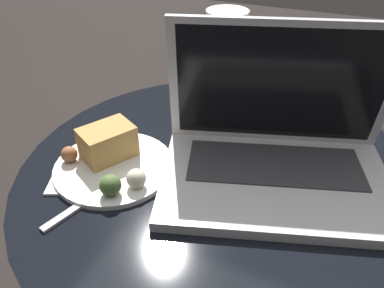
% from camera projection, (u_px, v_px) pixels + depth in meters
% --- Properties ---
extents(table, '(0.72, 0.72, 0.51)m').
position_uv_depth(table, '(219.00, 225.00, 0.74)').
color(table, black).
rests_on(table, ground_plane).
extents(napkin, '(0.20, 0.18, 0.00)m').
position_uv_depth(napkin, '(104.00, 172.00, 0.65)').
color(napkin, white).
rests_on(napkin, table).
extents(laptop, '(0.43, 0.34, 0.25)m').
position_uv_depth(laptop, '(277.00, 149.00, 0.62)').
color(laptop, silver).
rests_on(laptop, table).
extents(beer_glass, '(0.08, 0.08, 0.23)m').
position_uv_depth(beer_glass, '(224.00, 72.00, 0.72)').
color(beer_glass, gold).
rests_on(beer_glass, table).
extents(snack_plate, '(0.21, 0.21, 0.07)m').
position_uv_depth(snack_plate, '(111.00, 158.00, 0.65)').
color(snack_plate, white).
rests_on(snack_plate, table).
extents(fork, '(0.07, 0.18, 0.00)m').
position_uv_depth(fork, '(100.00, 192.00, 0.61)').
color(fork, silver).
rests_on(fork, table).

